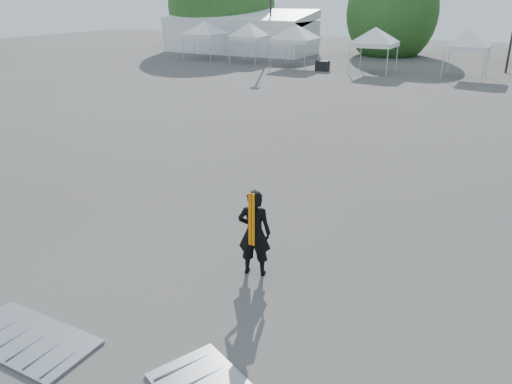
% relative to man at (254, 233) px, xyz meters
% --- Properties ---
extents(ground, '(120.00, 120.00, 0.00)m').
position_rel_man_xyz_m(ground, '(-0.23, 2.69, -0.95)').
color(ground, '#474442').
rests_on(ground, ground).
extents(marquee, '(15.00, 6.25, 4.23)m').
position_rel_man_xyz_m(marquee, '(-22.23, 37.69, 1.02)').
color(marquee, white).
rests_on(marquee, ground).
extents(tree_far_w, '(4.80, 4.80, 7.30)m').
position_rel_man_xyz_m(tree_far_w, '(-26.23, 40.69, 3.59)').
color(tree_far_w, '#382314').
rests_on(tree_far_w, ground).
extents(tree_mid_w, '(4.16, 4.16, 6.33)m').
position_rel_man_xyz_m(tree_mid_w, '(-8.23, 42.69, 2.98)').
color(tree_mid_w, '#382314').
rests_on(tree_mid_w, ground).
extents(tent_a, '(4.45, 4.45, 3.88)m').
position_rel_man_xyz_m(tent_a, '(-22.25, 31.49, 2.11)').
color(tent_a, silver).
rests_on(tent_a, ground).
extents(tent_b, '(3.80, 3.80, 3.88)m').
position_rel_man_xyz_m(tent_b, '(-17.42, 31.07, 2.11)').
color(tent_b, silver).
rests_on(tent_b, ground).
extents(tent_c, '(4.52, 4.52, 3.88)m').
position_rel_man_xyz_m(tent_c, '(-12.83, 30.50, 2.11)').
color(tent_c, silver).
rests_on(tent_c, ground).
extents(tent_d, '(4.29, 4.29, 3.88)m').
position_rel_man_xyz_m(tent_d, '(-6.15, 29.97, 2.11)').
color(tent_d, silver).
rests_on(tent_d, ground).
extents(tent_e, '(4.03, 4.03, 3.88)m').
position_rel_man_xyz_m(tent_e, '(0.26, 30.74, 2.11)').
color(tent_e, silver).
rests_on(tent_e, ground).
extents(man, '(0.79, 0.62, 1.89)m').
position_rel_man_xyz_m(man, '(0.00, 0.00, 0.00)').
color(man, black).
rests_on(man, ground).
extents(barrier_left, '(2.42, 1.21, 0.08)m').
position_rel_man_xyz_m(barrier_left, '(-2.34, -3.82, -0.91)').
color(barrier_left, '#A0A3A8').
rests_on(barrier_left, ground).
extents(crate_west, '(1.01, 0.80, 0.76)m').
position_rel_man_xyz_m(crate_west, '(-9.92, 29.29, -0.57)').
color(crate_west, black).
rests_on(crate_west, ground).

